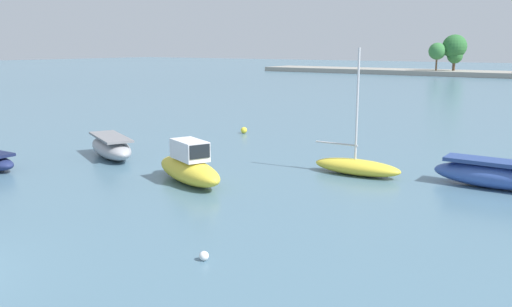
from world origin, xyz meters
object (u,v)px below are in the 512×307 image
at_px(moored_boat_4, 493,175).
at_px(moored_boat_2, 189,167).
at_px(moored_boat_1, 111,147).
at_px(moored_boat_3, 357,166).
at_px(mooring_buoy_2, 204,256).
at_px(mooring_buoy_1, 244,130).

bearing_deg(moored_boat_4, moored_boat_2, -148.99).
distance_m(moored_boat_1, moored_boat_3, 13.03).
xyz_separation_m(moored_boat_3, mooring_buoy_2, (0.72, -11.75, -0.27)).
bearing_deg(moored_boat_2, moored_boat_1, -170.84).
xyz_separation_m(moored_boat_4, mooring_buoy_2, (-4.93, -12.88, -0.44)).
bearing_deg(moored_boat_2, moored_boat_3, 67.45).
relative_size(moored_boat_2, moored_boat_3, 0.88).
height_order(moored_boat_1, moored_boat_2, moored_boat_2).
xyz_separation_m(moored_boat_1, moored_boat_4, (18.09, 5.05, 0.00)).
xyz_separation_m(moored_boat_2, moored_boat_3, (5.42, 5.51, -0.29)).
xyz_separation_m(moored_boat_1, moored_boat_2, (7.01, -1.59, 0.12)).
bearing_deg(moored_boat_4, mooring_buoy_2, -110.89).
height_order(moored_boat_3, mooring_buoy_1, moored_boat_3).
xyz_separation_m(moored_boat_3, mooring_buoy_1, (-11.32, 6.62, -0.19)).
bearing_deg(mooring_buoy_1, moored_boat_3, -30.31).
xyz_separation_m(moored_boat_1, moored_boat_3, (12.43, 3.91, -0.17)).
bearing_deg(moored_boat_2, moored_boat_4, 52.93).
relative_size(moored_boat_2, mooring_buoy_2, 18.76).
bearing_deg(mooring_buoy_2, moored_boat_2, 134.53).
bearing_deg(mooring_buoy_2, moored_boat_3, 93.52).
relative_size(moored_boat_3, moored_boat_4, 1.19).
height_order(mooring_buoy_1, mooring_buoy_2, mooring_buoy_1).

